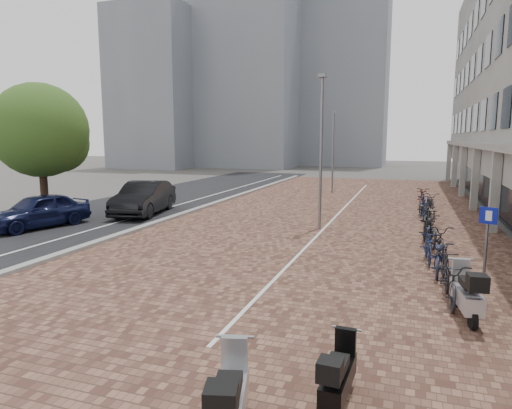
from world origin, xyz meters
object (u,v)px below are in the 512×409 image
at_px(car_dark, 144,198).
at_px(scooter_mid, 338,374).
at_px(parking_sign, 487,235).
at_px(scooter_back, 229,399).
at_px(car_navy, 38,211).
at_px(scooter_front, 467,292).

relative_size(car_dark, scooter_mid, 3.44).
bearing_deg(parking_sign, scooter_back, -91.92).
bearing_deg(car_navy, parking_sign, 7.68).
height_order(car_dark, scooter_mid, car_dark).
relative_size(scooter_front, scooter_mid, 1.18).
distance_m(car_navy, scooter_front, 16.89).
bearing_deg(scooter_back, scooter_front, 42.91).
relative_size(scooter_mid, scooter_back, 0.86).
xyz_separation_m(car_navy, scooter_mid, (14.16, -8.74, -0.23)).
xyz_separation_m(scooter_front, scooter_mid, (-2.08, -4.08, -0.09)).
distance_m(car_dark, scooter_back, 17.91).
height_order(car_dark, scooter_back, car_dark).
relative_size(car_navy, scooter_back, 2.55).
distance_m(scooter_front, scooter_back, 6.20).
height_order(car_dark, parking_sign, parking_sign).
relative_size(scooter_back, parking_sign, 0.82).
xyz_separation_m(scooter_back, parking_sign, (3.97, 7.85, 0.77)).
distance_m(scooter_mid, parking_sign, 7.27).
height_order(scooter_mid, scooter_back, scooter_back).
xyz_separation_m(car_navy, scooter_front, (16.24, -4.65, -0.14)).
relative_size(car_navy, scooter_front, 2.51).
relative_size(car_navy, scooter_mid, 2.96).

